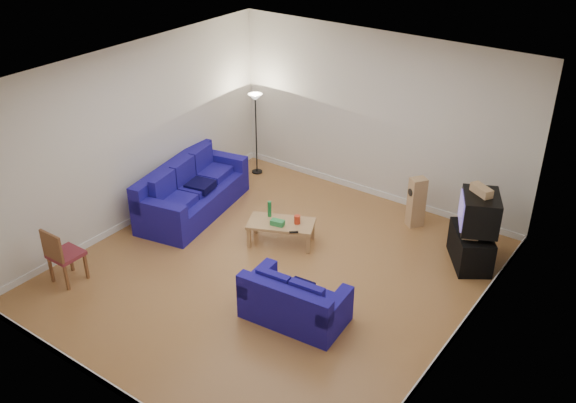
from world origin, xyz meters
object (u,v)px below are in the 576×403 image
Objects in this scene: sofa_three_seat at (190,194)px; coffee_table at (281,225)px; tv_stand at (471,247)px; television at (479,212)px; sofa_loveseat at (293,304)px.

sofa_three_seat reaches higher than coffee_table.
television is (0.05, 0.00, 0.67)m from tv_stand.
sofa_loveseat is (3.39, -1.49, -0.07)m from sofa_three_seat.
sofa_three_seat is 2.81× the size of television.
tv_stand is 1.05× the size of television.
television is at bearing 57.88° from tv_stand.
coffee_table is (-1.36, 1.56, 0.08)m from sofa_loveseat.
sofa_three_seat is 3.70m from sofa_loveseat.
sofa_loveseat is 1.59× the size of tv_stand.
sofa_three_seat reaches higher than sofa_loveseat.
tv_stand is (4.87, 1.37, -0.05)m from sofa_three_seat.
television reaches higher than coffee_table.
tv_stand is (1.48, 2.87, 0.02)m from sofa_loveseat.
sofa_loveseat is at bearing -48.96° from coffee_table.
tv_stand is at bearing 57.53° from sofa_loveseat.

